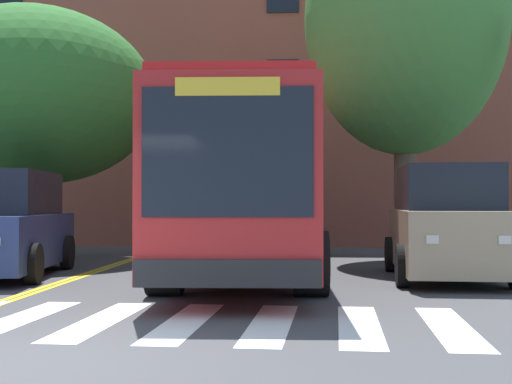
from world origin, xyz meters
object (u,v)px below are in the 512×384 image
(street_tree_curbside_large, at_px, (405,19))
(city_bus, at_px, (248,186))
(car_navy_near_lane, at_px, (2,226))
(car_tan_far_lane, at_px, (446,225))
(street_tree_curbside_small, at_px, (38,96))

(street_tree_curbside_large, bearing_deg, city_bus, -139.68)
(city_bus, relative_size, street_tree_curbside_large, 1.27)
(city_bus, bearing_deg, car_navy_near_lane, -167.98)
(car_tan_far_lane, bearing_deg, street_tree_curbside_large, 92.55)
(city_bus, height_order, car_tan_far_lane, city_bus)
(car_tan_far_lane, height_order, street_tree_curbside_large, street_tree_curbside_large)
(car_navy_near_lane, bearing_deg, city_bus, 12.02)
(car_navy_near_lane, height_order, car_tan_far_lane, car_tan_far_lane)
(street_tree_curbside_small, bearing_deg, city_bus, -28.93)
(car_tan_far_lane, height_order, street_tree_curbside_small, street_tree_curbside_small)
(car_navy_near_lane, relative_size, street_tree_curbside_large, 0.52)
(car_tan_far_lane, relative_size, street_tree_curbside_small, 0.56)
(car_tan_far_lane, distance_m, street_tree_curbside_small, 11.20)
(car_navy_near_lane, xyz_separation_m, car_tan_far_lane, (8.97, 0.05, 0.03))
(street_tree_curbside_large, distance_m, street_tree_curbside_small, 9.83)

